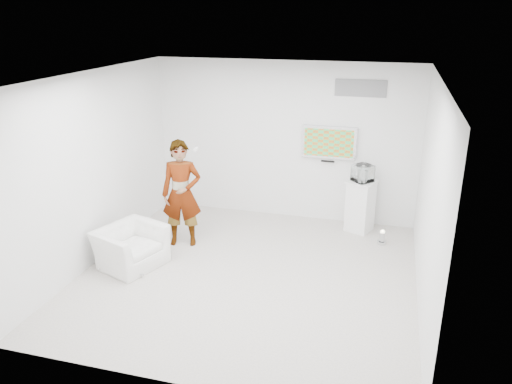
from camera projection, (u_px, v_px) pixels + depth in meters
The scene contains 10 objects.
room at pixel (247, 183), 7.17m from camera, with size 5.01×5.01×3.00m.
tv at pixel (329, 142), 9.16m from camera, with size 1.00×0.08×0.60m, color silver.
logo_decal at pixel (361, 88), 8.73m from camera, with size 0.90×0.02×0.30m, color slate.
person at pixel (182, 194), 8.42m from camera, with size 0.67×0.44×1.84m, color white.
armchair at pixel (131, 247), 7.88m from camera, with size 0.98×0.85×0.63m, color white.
pedestal at pixel (360, 206), 9.09m from camera, with size 0.46×0.46×0.95m, color white.
floor_uplight at pixel (382, 237), 8.66m from camera, with size 0.16×0.16×0.25m, color silver.
vitrine at pixel (363, 173), 8.88m from camera, with size 0.31×0.31×0.31m, color white.
console at pixel (363, 175), 8.89m from camera, with size 0.05×0.16×0.22m, color white.
wii_remote at pixel (196, 149), 8.31m from camera, with size 0.04×0.15×0.04m, color white.
Camera 1 is at (1.92, -6.51, 3.84)m, focal length 35.00 mm.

